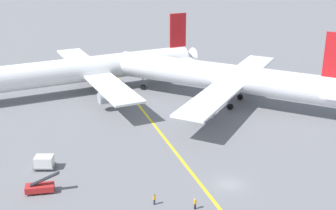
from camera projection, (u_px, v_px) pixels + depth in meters
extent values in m
plane|color=slate|center=(229.00, 184.00, 66.71)|extent=(600.00, 600.00, 0.00)
cube|color=yellow|center=(181.00, 159.00, 74.16)|extent=(9.46, 119.70, 0.01)
cylinder|color=white|center=(82.00, 70.00, 104.79)|extent=(53.61, 8.46, 5.81)
cone|color=white|center=(187.00, 57.00, 116.00)|extent=(3.83, 4.82, 4.65)
cube|color=white|center=(94.00, 72.00, 106.18)|extent=(8.84, 49.37, 0.44)
cube|color=white|center=(179.00, 56.00, 114.78)|extent=(3.84, 13.14, 0.28)
cube|color=red|center=(178.00, 30.00, 112.38)|extent=(4.41, 0.58, 8.47)
cylinder|color=#999EA3|center=(75.00, 66.00, 118.03)|extent=(4.32, 2.81, 2.60)
cylinder|color=#999EA3|center=(108.00, 97.00, 94.77)|extent=(4.32, 2.81, 2.60)
cylinder|color=slate|center=(103.00, 87.00, 104.70)|extent=(0.28, 0.28, 2.22)
cylinder|color=black|center=(103.00, 91.00, 105.09)|extent=(1.33, 0.61, 1.30)
cylinder|color=slate|center=(94.00, 79.00, 110.45)|extent=(0.28, 0.28, 2.22)
cylinder|color=black|center=(94.00, 83.00, 110.84)|extent=(1.33, 0.61, 1.30)
cylinder|color=silver|center=(221.00, 77.00, 98.06)|extent=(36.65, 41.23, 5.85)
cone|color=silver|center=(121.00, 63.00, 108.91)|extent=(5.90, 5.63, 5.38)
cube|color=silver|center=(232.00, 82.00, 97.33)|extent=(40.51, 36.14, 0.44)
cube|color=silver|center=(333.00, 89.00, 88.14)|extent=(11.94, 10.91, 0.28)
cube|color=red|center=(336.00, 55.00, 85.92)|extent=(3.14, 3.57, 8.79)
cylinder|color=#999EA3|center=(246.00, 74.00, 109.63)|extent=(4.71, 4.88, 2.60)
cylinder|color=#999EA3|center=(204.00, 109.00, 87.12)|extent=(4.71, 4.88, 2.60)
cylinder|color=slate|center=(231.00, 101.00, 95.13)|extent=(0.28, 0.28, 2.65)
cylinder|color=black|center=(230.00, 107.00, 95.59)|extent=(1.27, 1.34, 1.30)
cylinder|color=slate|center=(241.00, 92.00, 100.83)|extent=(0.28, 0.28, 2.65)
cylinder|color=black|center=(240.00, 97.00, 101.29)|extent=(1.27, 1.34, 1.30)
cylinder|color=slate|center=(143.00, 82.00, 107.71)|extent=(0.28, 0.28, 2.65)
cylinder|color=black|center=(143.00, 87.00, 108.17)|extent=(1.27, 1.34, 1.30)
cube|color=white|center=(102.00, 78.00, 113.21)|extent=(6.19, 6.77, 1.33)
cube|color=#333D47|center=(98.00, 73.00, 113.45)|extent=(3.27, 3.24, 0.90)
cylinder|color=#4C4C51|center=(117.00, 81.00, 110.98)|extent=(2.12, 2.65, 0.20)
sphere|color=orange|center=(97.00, 71.00, 113.23)|extent=(0.24, 0.24, 0.24)
cylinder|color=black|center=(91.00, 81.00, 113.26)|extent=(0.79, 0.90, 0.90)
cylinder|color=black|center=(99.00, 78.00, 115.70)|extent=(0.79, 0.90, 0.90)
cylinder|color=black|center=(106.00, 84.00, 111.18)|extent=(0.79, 0.90, 0.90)
cylinder|color=black|center=(113.00, 81.00, 113.62)|extent=(0.79, 0.90, 0.90)
cube|color=slate|center=(45.00, 166.00, 71.10)|extent=(3.80, 3.26, 0.25)
cube|color=silver|center=(44.00, 161.00, 70.78)|extent=(3.35, 2.92, 1.60)
cylinder|color=black|center=(39.00, 169.00, 70.48)|extent=(0.63, 0.41, 0.60)
cylinder|color=black|center=(41.00, 165.00, 71.80)|extent=(0.63, 0.41, 0.60)
cylinder|color=black|center=(48.00, 169.00, 70.49)|extent=(0.63, 0.41, 0.60)
cylinder|color=black|center=(51.00, 165.00, 71.80)|extent=(0.63, 0.41, 0.60)
cube|color=red|center=(40.00, 188.00, 64.32)|extent=(4.30, 2.62, 0.90)
cube|color=black|center=(45.00, 179.00, 63.99)|extent=(4.28, 1.60, 1.83)
cylinder|color=black|center=(46.00, 188.00, 65.25)|extent=(0.63, 0.33, 0.60)
cylinder|color=black|center=(45.00, 193.00, 63.96)|extent=(0.63, 0.33, 0.60)
cylinder|color=black|center=(35.00, 189.00, 65.00)|extent=(0.63, 0.33, 0.60)
cylinder|color=black|center=(34.00, 194.00, 63.71)|extent=(0.63, 0.33, 0.60)
cylinder|color=#2D3351|center=(154.00, 202.00, 61.52)|extent=(0.28, 0.28, 0.81)
cylinder|color=orange|center=(154.00, 198.00, 61.27)|extent=(0.36, 0.36, 0.57)
sphere|color=brown|center=(154.00, 195.00, 61.14)|extent=(0.22, 0.22, 0.22)
cylinder|color=black|center=(195.00, 206.00, 60.49)|extent=(0.28, 0.28, 0.83)
cylinder|color=orange|center=(195.00, 202.00, 60.25)|extent=(0.36, 0.36, 0.59)
sphere|color=beige|center=(195.00, 199.00, 60.11)|extent=(0.22, 0.22, 0.22)
cylinder|color=#F24C19|center=(194.00, 200.00, 60.47)|extent=(0.05, 0.05, 0.40)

